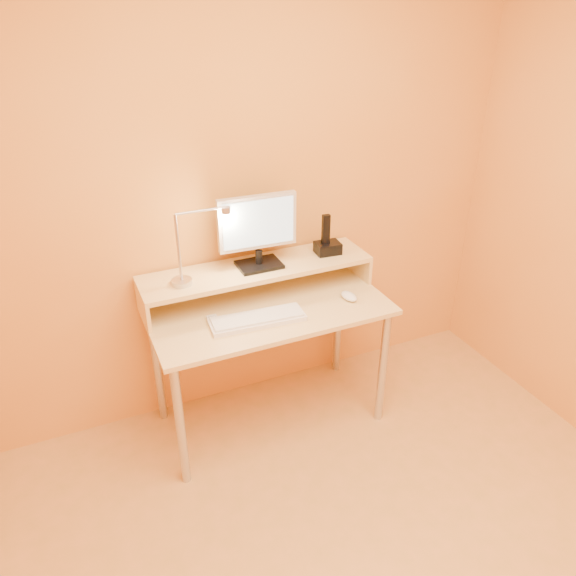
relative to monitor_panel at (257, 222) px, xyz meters
name	(u,v)px	position (x,y,z in m)	size (l,w,h in m)	color
wall_back	(243,187)	(-0.01, 0.16, 0.13)	(3.00, 0.04, 2.50)	orange
desk_leg_fl	(180,426)	(-0.56, -0.41, -0.77)	(0.04, 0.04, 0.69)	#B8B8C3
desk_leg_fr	(383,368)	(0.54, -0.41, -0.77)	(0.04, 0.04, 0.69)	#B8B8C3
desk_leg_bl	(157,367)	(-0.56, 0.09, -0.77)	(0.04, 0.04, 0.69)	#B8B8C3
desk_leg_br	(338,322)	(0.54, 0.09, -0.77)	(0.04, 0.04, 0.69)	#B8B8C3
desk_lower	(269,309)	(-0.01, -0.16, -0.41)	(1.20, 0.60, 0.03)	#E4C286
shelf_riser_left	(143,306)	(-0.60, -0.01, -0.33)	(0.02, 0.30, 0.14)	#E4C286
shelf_riser_right	(356,262)	(0.58, -0.01, -0.33)	(0.02, 0.30, 0.14)	#E4C286
desk_shelf	(257,269)	(-0.01, -0.01, -0.25)	(1.20, 0.30, 0.03)	#E4C286
monitor_foot	(259,265)	(0.00, -0.01, -0.23)	(0.22, 0.16, 0.02)	black
monitor_neck	(259,257)	(0.00, -0.01, -0.19)	(0.04, 0.04, 0.07)	black
monitor_panel	(257,222)	(0.00, 0.00, 0.00)	(0.40, 0.04, 0.27)	silver
monitor_back	(256,220)	(0.00, 0.02, 0.00)	(0.36, 0.01, 0.23)	black
monitor_screen	(259,223)	(0.00, -0.02, 0.00)	(0.36, 0.00, 0.24)	#A1C3D8
lamp_base	(182,282)	(-0.41, -0.04, -0.23)	(0.10, 0.10, 0.03)	#B8B8C3
lamp_post	(178,248)	(-0.41, -0.04, -0.05)	(0.01, 0.01, 0.33)	#B8B8C3
lamp_arm	(201,211)	(-0.29, -0.04, 0.12)	(0.01, 0.01, 0.24)	#B8B8C3
lamp_head	(226,210)	(-0.17, -0.04, 0.10)	(0.04, 0.04, 0.03)	#B8B8C3
lamp_bulb	(226,213)	(-0.17, -0.04, 0.09)	(0.03, 0.03, 0.00)	#FFEAC6
phone_dock	(328,248)	(0.39, -0.01, -0.21)	(0.13, 0.10, 0.06)	black
phone_handset	(326,229)	(0.38, -0.01, -0.10)	(0.04, 0.03, 0.16)	black
phone_led	(340,250)	(0.44, -0.06, -0.21)	(0.01, 0.00, 0.04)	#1F2CFF
keyboard	(257,320)	(-0.11, -0.26, -0.39)	(0.46, 0.15, 0.02)	white
mouse	(349,296)	(0.40, -0.25, -0.38)	(0.06, 0.11, 0.04)	white
remote_control	(216,325)	(-0.31, -0.23, -0.39)	(0.05, 0.18, 0.02)	white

